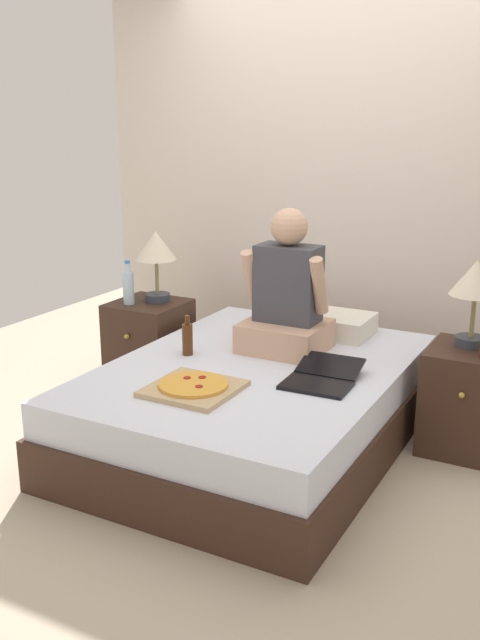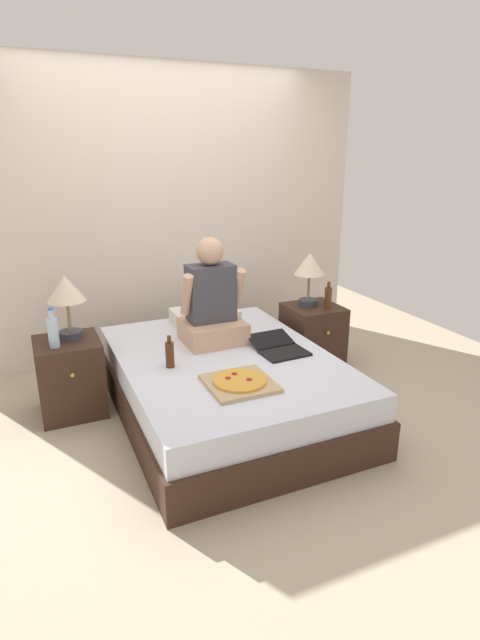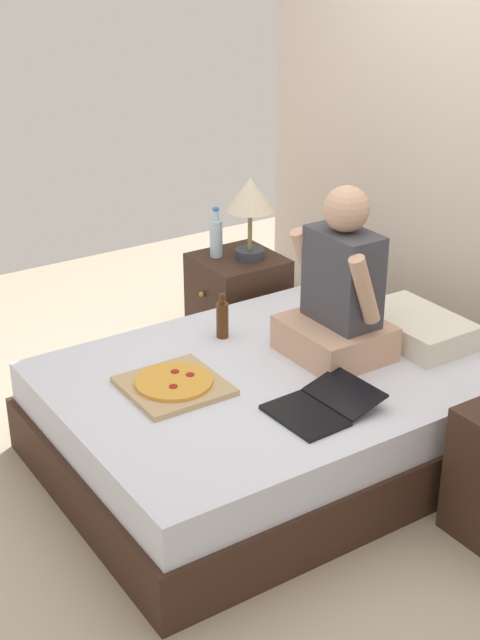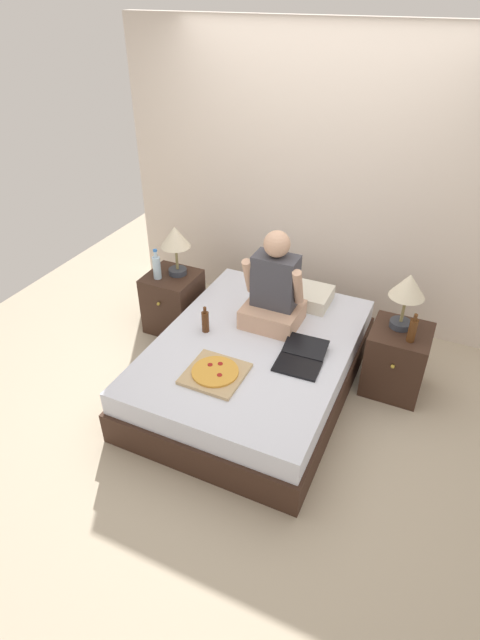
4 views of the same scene
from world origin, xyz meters
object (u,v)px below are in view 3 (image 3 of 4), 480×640
at_px(person_seated, 339,295).
at_px(pizza_box, 174,385).
at_px(bed, 276,413).
at_px(water_bottle, 216,237).
at_px(beer_bottle_on_bed, 222,319).
at_px(laptop, 318,408).
at_px(lamp_on_left_nightstand, 250,200).
at_px(nightstand_left, 238,303).

distance_m(person_seated, pizza_box, 0.83).
height_order(bed, water_bottle, water_bottle).
xyz_separation_m(water_bottle, person_seated, (1.11, -0.05, 0.07)).
bearing_deg(water_bottle, beer_bottle_on_bed, -30.00).
relative_size(water_bottle, person_seated, 0.35).
distance_m(person_seated, laptop, 0.60).
height_order(person_seated, beer_bottle_on_bed, person_seated).
bearing_deg(laptop, pizza_box, -141.59).
xyz_separation_m(bed, laptop, (0.39, -0.08, 0.24)).
relative_size(bed, laptop, 4.64).
height_order(water_bottle, laptop, water_bottle).
relative_size(lamp_on_left_nightstand, laptop, 1.05).
bearing_deg(bed, water_bottle, 161.33).
bearing_deg(lamp_on_left_nightstand, pizza_box, -48.13).
distance_m(lamp_on_left_nightstand, beer_bottle_on_bed, 0.85).
bearing_deg(pizza_box, water_bottle, 139.99).
bearing_deg(nightstand_left, laptop, -20.97).
bearing_deg(lamp_on_left_nightstand, bed, -27.70).
distance_m(lamp_on_left_nightstand, person_seated, 1.02).
xyz_separation_m(bed, person_seated, (0.03, 0.31, 0.51)).
bearing_deg(laptop, water_bottle, 163.21).
distance_m(bed, nightstand_left, 1.11).
bearing_deg(water_bottle, lamp_on_left_nightstand, 49.40).
xyz_separation_m(bed, water_bottle, (-1.09, 0.37, 0.44)).
bearing_deg(nightstand_left, bed, -24.43).
distance_m(person_seated, beer_bottle_on_bed, 0.58).
bearing_deg(person_seated, water_bottle, 177.26).
relative_size(person_seated, beer_bottle_on_bed, 3.55).
height_order(nightstand_left, pizza_box, nightstand_left).
xyz_separation_m(lamp_on_left_nightstand, beer_bottle_on_bed, (0.56, -0.53, -0.34)).
bearing_deg(person_seated, bed, -94.63).
xyz_separation_m(nightstand_left, pizza_box, (0.91, -0.92, 0.18)).
bearing_deg(laptop, lamp_on_left_nightstand, 156.67).
bearing_deg(beer_bottle_on_bed, nightstand_left, 141.23).
distance_m(water_bottle, beer_bottle_on_bed, 0.80).
xyz_separation_m(person_seated, laptop, (0.37, -0.39, -0.27)).
relative_size(water_bottle, pizza_box, 0.69).
distance_m(bed, laptop, 0.47).
bearing_deg(laptop, beer_bottle_on_bed, 176.26).
relative_size(bed, beer_bottle_on_bed, 9.02).
relative_size(nightstand_left, beer_bottle_on_bed, 2.49).
height_order(person_seated, laptop, person_seated).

